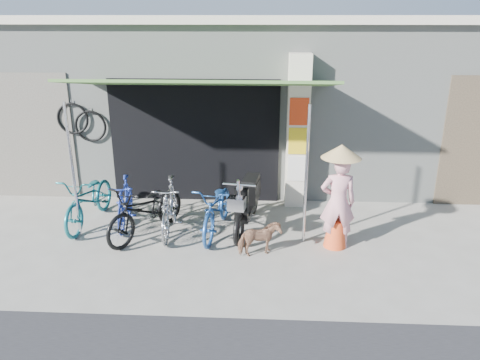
# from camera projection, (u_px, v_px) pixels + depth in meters

# --- Properties ---
(ground) EXTENTS (80.00, 80.00, 0.00)m
(ground) POSITION_uv_depth(u_px,v_px,m) (249.00, 261.00, 7.38)
(ground) COLOR gray
(ground) RESTS_ON ground
(bicycle_shop) EXTENTS (12.30, 5.30, 3.66)m
(bicycle_shop) POSITION_uv_depth(u_px,v_px,m) (257.00, 93.00, 11.56)
(bicycle_shop) COLOR #9A9F97
(bicycle_shop) RESTS_ON ground
(shop_pillar) EXTENTS (0.42, 0.44, 3.00)m
(shop_pillar) POSITION_uv_depth(u_px,v_px,m) (297.00, 132.00, 9.14)
(shop_pillar) COLOR beige
(shop_pillar) RESTS_ON ground
(awning) EXTENTS (4.60, 1.88, 2.72)m
(awning) POSITION_uv_depth(u_px,v_px,m) (201.00, 85.00, 8.12)
(awning) COLOR #426B30
(awning) RESTS_ON ground
(neighbour_left) EXTENTS (2.60, 0.06, 2.60)m
(neighbour_left) POSITION_uv_depth(u_px,v_px,m) (12.00, 137.00, 9.63)
(neighbour_left) COLOR #6B665B
(neighbour_left) RESTS_ON ground
(bike_teal) EXTENTS (0.81, 1.91, 0.98)m
(bike_teal) POSITION_uv_depth(u_px,v_px,m) (90.00, 199.00, 8.56)
(bike_teal) COLOR #18656C
(bike_teal) RESTS_ON ground
(bike_blue) EXTENTS (0.58, 1.50, 0.88)m
(bike_blue) POSITION_uv_depth(u_px,v_px,m) (125.00, 202.00, 8.52)
(bike_blue) COLOR #22379D
(bike_blue) RESTS_ON ground
(bike_black) EXTENTS (1.46, 1.95, 0.98)m
(bike_black) POSITION_uv_depth(u_px,v_px,m) (147.00, 209.00, 8.08)
(bike_black) COLOR black
(bike_black) RESTS_ON ground
(bike_silver) EXTENTS (0.51, 1.63, 0.97)m
(bike_silver) POSITION_uv_depth(u_px,v_px,m) (170.00, 207.00, 8.19)
(bike_silver) COLOR #A8A7AC
(bike_silver) RESTS_ON ground
(bike_navy) EXTENTS (0.87, 1.86, 0.94)m
(bike_navy) POSITION_uv_depth(u_px,v_px,m) (218.00, 208.00, 8.20)
(bike_navy) COLOR #1F4B8F
(bike_navy) RESTS_ON ground
(street_dog) EXTENTS (0.74, 0.54, 0.57)m
(street_dog) POSITION_uv_depth(u_px,v_px,m) (259.00, 239.00, 7.46)
(street_dog) COLOR #A19255
(street_dog) RESTS_ON ground
(moped) EXTENTS (0.62, 1.91, 1.09)m
(moped) POSITION_uv_depth(u_px,v_px,m) (247.00, 202.00, 8.40)
(moped) COLOR black
(moped) RESTS_ON ground
(nun) EXTENTS (0.64, 0.64, 1.76)m
(nun) POSITION_uv_depth(u_px,v_px,m) (338.00, 198.00, 7.57)
(nun) COLOR pink
(nun) RESTS_ON ground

